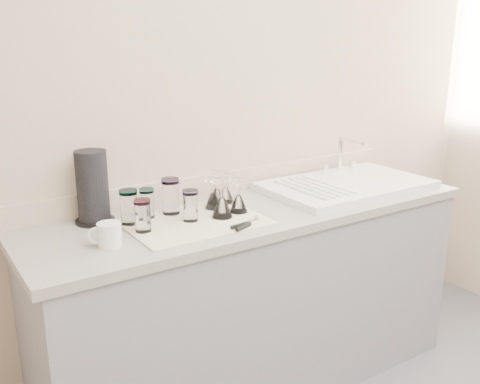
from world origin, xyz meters
TOP-DOWN VIEW (x-y plane):
  - counter_unit at (0.00, 1.20)m, footprint 2.06×0.62m
  - sink_unit at (0.55, 1.20)m, footprint 0.82×0.50m
  - dish_towel at (-0.33, 1.17)m, footprint 0.55×0.42m
  - tumbler_teal at (-0.56, 1.28)m, footprint 0.07×0.07m
  - tumbler_cyan at (-0.47, 1.31)m, footprint 0.06×0.06m
  - tumbler_purple at (-0.36, 1.30)m, footprint 0.08×0.08m
  - tumbler_magenta at (-0.55, 1.17)m, footprint 0.06×0.06m
  - tumbler_lavender at (-0.34, 1.18)m, footprint 0.07×0.07m
  - goblet_back_left at (-0.18, 1.27)m, footprint 0.07×0.07m
  - goblet_back_right at (-0.09, 1.31)m, footprint 0.08×0.08m
  - goblet_front_left at (-0.21, 1.14)m, footprint 0.09×0.09m
  - goblet_front_right at (-0.11, 1.16)m, footprint 0.08×0.08m
  - goblet_extra at (-0.16, 1.26)m, footprint 0.09×0.09m
  - can_opener at (-0.19, 0.99)m, footprint 0.14×0.07m
  - white_mug at (-0.71, 1.11)m, footprint 0.13×0.11m
  - paper_towel_roll at (-0.66, 1.39)m, footprint 0.16×0.16m

SIDE VIEW (x-z plane):
  - counter_unit at x=0.00m, z-range 0.00..0.90m
  - dish_towel at x=-0.33m, z-range 0.90..0.91m
  - can_opener at x=-0.19m, z-range 0.91..0.93m
  - sink_unit at x=0.55m, z-range 0.81..1.03m
  - white_mug at x=-0.71m, z-range 0.90..0.99m
  - goblet_back_left at x=-0.18m, z-range 0.89..1.02m
  - goblet_front_right at x=-0.11m, z-range 0.89..1.03m
  - goblet_back_right at x=-0.09m, z-range 0.88..1.03m
  - goblet_front_left at x=-0.21m, z-range 0.88..1.04m
  - goblet_extra at x=-0.16m, z-range 0.88..1.04m
  - tumbler_cyan at x=-0.47m, z-range 0.91..1.03m
  - tumbler_magenta at x=-0.55m, z-range 0.91..1.04m
  - tumbler_lavender at x=-0.34m, z-range 0.91..1.04m
  - tumbler_teal at x=-0.56m, z-range 0.91..1.05m
  - tumbler_purple at x=-0.36m, z-range 0.91..1.06m
  - paper_towel_roll at x=-0.66m, z-range 0.90..1.19m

